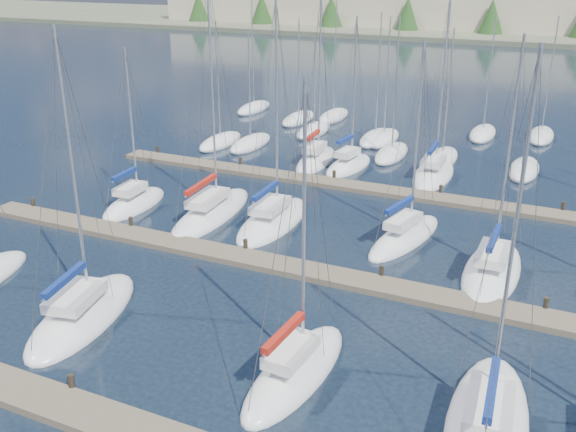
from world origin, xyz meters
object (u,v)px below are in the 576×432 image
at_px(sailboat_h, 134,204).
at_px(sailboat_p, 433,174).
at_px(sailboat_j, 273,221).
at_px(sailboat_e, 487,425).
at_px(sailboat_k, 405,237).
at_px(sailboat_l, 492,271).
at_px(sailboat_i, 212,213).
at_px(sailboat_o, 349,165).
at_px(sailboat_n, 316,160).
at_px(sailboat_d, 295,371).
at_px(sailboat_c, 83,314).

relative_size(sailboat_h, sailboat_p, 0.79).
xyz_separation_m(sailboat_j, sailboat_e, (15.34, -14.04, 0.00)).
bearing_deg(sailboat_k, sailboat_j, -161.53).
relative_size(sailboat_k, sailboat_j, 0.86).
bearing_deg(sailboat_l, sailboat_h, 179.65).
bearing_deg(sailboat_i, sailboat_h, -176.56).
bearing_deg(sailboat_o, sailboat_k, -50.81).
distance_m(sailboat_j, sailboat_i, 4.25).
bearing_deg(sailboat_n, sailboat_d, -74.32).
relative_size(sailboat_n, sailboat_p, 1.00).
bearing_deg(sailboat_n, sailboat_e, -62.01).
bearing_deg(sailboat_j, sailboat_e, -44.65).
bearing_deg(sailboat_c, sailboat_h, 106.24).
height_order(sailboat_k, sailboat_l, sailboat_l).
bearing_deg(sailboat_d, sailboat_k, 91.72).
distance_m(sailboat_c, sailboat_n, 27.40).
relative_size(sailboat_k, sailboat_d, 0.98).
bearing_deg(sailboat_h, sailboat_i, 3.40).
bearing_deg(sailboat_i, sailboat_o, 66.83).
bearing_deg(sailboat_p, sailboat_j, -119.46).
distance_m(sailboat_k, sailboat_i, 12.58).
xyz_separation_m(sailboat_l, sailboat_o, (-13.26, 14.45, 0.02)).
height_order(sailboat_n, sailboat_p, sailboat_p).
height_order(sailboat_o, sailboat_n, sailboat_n).
distance_m(sailboat_h, sailboat_c, 14.60).
distance_m(sailboat_j, sailboat_l, 13.73).
bearing_deg(sailboat_i, sailboat_d, -52.50).
bearing_deg(sailboat_o, sailboat_e, -55.11).
height_order(sailboat_j, sailboat_e, sailboat_j).
xyz_separation_m(sailboat_k, sailboat_o, (-7.88, 12.03, 0.00)).
distance_m(sailboat_k, sailboat_p, 12.88).
xyz_separation_m(sailboat_d, sailboat_p, (-0.81, 27.78, -0.00)).
bearing_deg(sailboat_k, sailboat_e, -53.02).
height_order(sailboat_k, sailboat_o, sailboat_o).
bearing_deg(sailboat_n, sailboat_j, -84.29).
height_order(sailboat_d, sailboat_h, sailboat_d).
xyz_separation_m(sailboat_j, sailboat_d, (7.85, -14.00, 0.01)).
bearing_deg(sailboat_n, sailboat_o, -11.21).
bearing_deg(sailboat_d, sailboat_p, 95.01).
bearing_deg(sailboat_l, sailboat_k, 156.06).
bearing_deg(sailboat_c, sailboat_k, 41.31).
bearing_deg(sailboat_c, sailboat_o, 70.98).
relative_size(sailboat_d, sailboat_n, 0.89).
height_order(sailboat_n, sailboat_e, sailboat_n).
xyz_separation_m(sailboat_c, sailboat_o, (3.35, 27.09, 0.02)).
distance_m(sailboat_i, sailboat_c, 13.68).
xyz_separation_m(sailboat_i, sailboat_e, (19.56, -13.58, -0.01)).
height_order(sailboat_j, sailboat_d, sailboat_j).
distance_m(sailboat_d, sailboat_o, 28.01).
height_order(sailboat_j, sailboat_o, sailboat_j).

